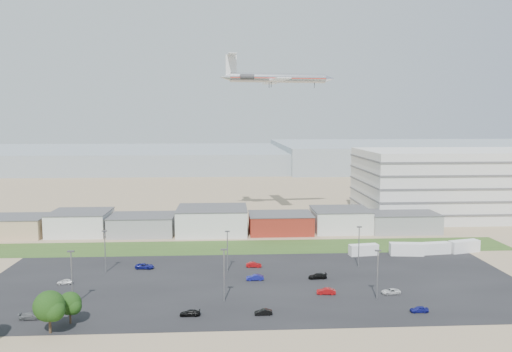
{
  "coord_description": "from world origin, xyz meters",
  "views": [
    {
      "loc": [
        -0.86,
        -87.42,
        36.18
      ],
      "look_at": [
        5.37,
        22.0,
        23.86
      ],
      "focal_mm": 35.0,
      "sensor_mm": 36.0,
      "label": 1
    }
  ],
  "objects": [
    {
      "name": "ground",
      "position": [
        0.0,
        0.0,
        0.0
      ],
      "size": [
        700.0,
        700.0,
        0.0
      ],
      "primitive_type": "plane",
      "color": "#968060",
      "rests_on": "ground"
    },
    {
      "name": "parking_lot",
      "position": [
        5.0,
        20.0,
        0.01
      ],
      "size": [
        120.0,
        50.0,
        0.01
      ],
      "primitive_type": "cube",
      "color": "black",
      "rests_on": "ground"
    },
    {
      "name": "grass_strip",
      "position": [
        0.0,
        52.0,
        0.01
      ],
      "size": [
        160.0,
        16.0,
        0.02
      ],
      "primitive_type": "cube",
      "color": "#33501E",
      "rests_on": "ground"
    },
    {
      "name": "hills_backdrop",
      "position": [
        40.0,
        315.0,
        4.5
      ],
      "size": [
        700.0,
        200.0,
        9.0
      ],
      "primitive_type": null,
      "color": "gray",
      "rests_on": "ground"
    },
    {
      "name": "building_row",
      "position": [
        -17.0,
        71.0,
        4.0
      ],
      "size": [
        170.0,
        20.0,
        8.0
      ],
      "primitive_type": null,
      "color": "silver",
      "rests_on": "ground"
    },
    {
      "name": "parking_garage",
      "position": [
        90.0,
        95.0,
        12.5
      ],
      "size": [
        80.0,
        40.0,
        25.0
      ],
      "primitive_type": "cube",
      "color": "silver",
      "rests_on": "ground"
    },
    {
      "name": "box_trailer_a",
      "position": [
        35.5,
        41.69,
        1.46
      ],
      "size": [
        8.09,
        3.58,
        2.93
      ],
      "primitive_type": null,
      "rotation": [
        0.0,
        0.0,
        0.15
      ],
      "color": "silver",
      "rests_on": "ground"
    },
    {
      "name": "box_trailer_b",
      "position": [
        47.01,
        41.05,
        1.65
      ],
      "size": [
        9.02,
        3.69,
        3.29
      ],
      "primitive_type": null,
      "rotation": [
        0.0,
        0.0,
        -0.11
      ],
      "color": "silver",
      "rests_on": "ground"
    },
    {
      "name": "box_trailer_c",
      "position": [
        55.37,
        42.08,
        1.52
      ],
      "size": [
        8.39,
        3.58,
        3.05
      ],
      "primitive_type": null,
      "rotation": [
        0.0,
        0.0,
        0.13
      ],
      "color": "silver",
      "rests_on": "ground"
    },
    {
      "name": "box_trailer_d",
      "position": [
        64.02,
        43.24,
        1.62
      ],
      "size": [
        9.03,
        4.82,
        3.24
      ],
      "primitive_type": null,
      "rotation": [
        0.0,
        0.0,
        0.26
      ],
      "color": "silver",
      "rests_on": "ground"
    },
    {
      "name": "tree_right",
      "position": [
        -31.3,
        -4.02,
        4.2
      ],
      "size": [
        5.61,
        5.61,
        8.41
      ],
      "primitive_type": null,
      "color": "black",
      "rests_on": "ground"
    },
    {
      "name": "tree_near",
      "position": [
        -29.13,
        -0.11,
        3.28
      ],
      "size": [
        4.38,
        4.38,
        6.57
      ],
      "primitive_type": null,
      "color": "black",
      "rests_on": "ground"
    },
    {
      "name": "lightpole_front_l",
      "position": [
        -31.36,
        8.75,
        5.49
      ],
      "size": [
        1.29,
        0.54,
        10.99
      ],
      "primitive_type": null,
      "color": "slate",
      "rests_on": "ground"
    },
    {
      "name": "lightpole_front_m",
      "position": [
        -1.74,
        9.35,
        5.37
      ],
      "size": [
        1.26,
        0.53,
        10.75
      ],
      "primitive_type": null,
      "color": "slate",
      "rests_on": "ground"
    },
    {
      "name": "lightpole_front_r",
      "position": [
        29.2,
        8.77,
        5.11
      ],
      "size": [
        1.2,
        0.5,
        10.21
      ],
      "primitive_type": null,
      "color": "slate",
      "rests_on": "ground"
    },
    {
      "name": "lightpole_back_l",
      "position": [
        -30.16,
        30.23,
        5.06
      ],
      "size": [
        1.19,
        0.5,
        10.13
      ],
      "primitive_type": null,
      "color": "slate",
      "rests_on": "ground"
    },
    {
      "name": "lightpole_back_m",
      "position": [
        -1.07,
        29.62,
        4.91
      ],
      "size": [
        1.15,
        0.48,
        9.82
      ],
      "primitive_type": null,
      "color": "slate",
      "rests_on": "ground"
    },
    {
      "name": "lightpole_back_r",
      "position": [
        31.28,
        30.97,
        5.11
      ],
      "size": [
        1.2,
        0.5,
        10.21
      ],
      "primitive_type": null,
      "color": "slate",
      "rests_on": "ground"
    },
    {
      "name": "airliner",
      "position": [
        17.64,
        95.99,
        51.46
      ],
      "size": [
        46.06,
        33.9,
        12.74
      ],
      "primitive_type": null,
      "rotation": [
        0.0,
        0.0,
        0.11
      ],
      "color": "silver"
    },
    {
      "name": "parked_car_0",
      "position": [
        33.03,
        11.63,
        0.55
      ],
      "size": [
        4.02,
        2.01,
        1.09
      ],
      "primitive_type": "imported",
      "rotation": [
        0.0,
        0.0,
        -1.52
      ],
      "color": "silver",
      "rests_on": "ground"
    },
    {
      "name": "parked_car_1",
      "position": [
        19.49,
        12.24,
        0.65
      ],
      "size": [
        4.1,
        1.84,
        1.31
      ],
      "primitive_type": "imported",
      "rotation": [
        0.0,
        0.0,
        -1.69
      ],
      "color": "maroon",
      "rests_on": "ground"
    },
    {
      "name": "parked_car_2",
      "position": [
        35.13,
        1.51,
        0.58
      ],
      "size": [
        3.46,
        1.48,
        1.17
      ],
      "primitive_type": "imported",
      "rotation": [
        0.0,
        0.0,
        -1.6
      ],
      "color": "navy",
      "rests_on": "ground"
    },
    {
      "name": "parked_car_3",
      "position": [
        -8.05,
        2.23,
        0.56
      ],
      "size": [
        3.86,
        1.62,
        1.11
      ],
      "primitive_type": "imported",
      "rotation": [
        0.0,
        0.0,
        -1.59
      ],
      "color": "black",
      "rests_on": "ground"
    },
    {
      "name": "parked_car_5",
      "position": [
        -37.06,
        21.9,
        0.57
      ],
      "size": [
        3.43,
        1.6,
        1.14
      ],
      "primitive_type": "imported",
      "rotation": [
        0.0,
        0.0,
        -1.49
      ],
      "color": "silver",
      "rests_on": "ground"
    },
    {
      "name": "parked_car_7",
      "position": [
        5.14,
        22.22,
        0.65
      ],
      "size": [
        3.99,
        1.44,
        1.31
      ],
      "primitive_type": "imported",
      "rotation": [
        0.0,
        0.0,
        -1.56
      ],
      "color": "navy",
      "rests_on": "ground"
    },
    {
      "name": "parked_car_9",
      "position": [
        -21.32,
        32.63,
        0.64
      ],
      "size": [
        4.79,
        2.62,
        1.27
      ],
      "primitive_type": "imported",
      "rotation": [
        0.0,
        0.0,
        1.46
      ],
      "color": "navy",
      "rests_on": "ground"
    },
    {
      "name": "parked_car_10",
      "position": [
        -36.84,
        2.34,
        0.63
      ],
      "size": [
        4.37,
        1.9,
        1.25
      ],
      "primitive_type": "imported",
      "rotation": [
        0.0,
        0.0,
        1.6
      ],
      "color": "#595B5E",
      "rests_on": "ground"
    },
    {
      "name": "parked_car_11",
      "position": [
        5.41,
        32.31,
        0.63
      ],
      "size": [
        3.9,
        1.64,
        1.25
      ],
      "primitive_type": "imported",
      "rotation": [
        0.0,
        0.0,
        1.49
      ],
      "color": "maroon",
      "rests_on": "ground"
    },
    {
      "name": "parked_car_12",
      "position": [
        19.54,
        22.53,
        0.62
      ],
      "size": [
        4.34,
        1.94,
        1.24
      ],
      "primitive_type": "imported",
      "rotation": [
        0.0,
        0.0,
        -1.52
      ],
      "color": "black",
      "rests_on": "ground"
    },
    {
      "name": "parked_car_13",
      "position": [
        5.6,
        1.91,
        0.55
      ],
      "size": [
        3.39,
        1.31,
        1.1
      ],
      "primitive_type": "imported",
      "rotation": [
        0.0,
        0.0,
        -1.53
      ],
      "color": "black",
      "rests_on": "ground"
    }
  ]
}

